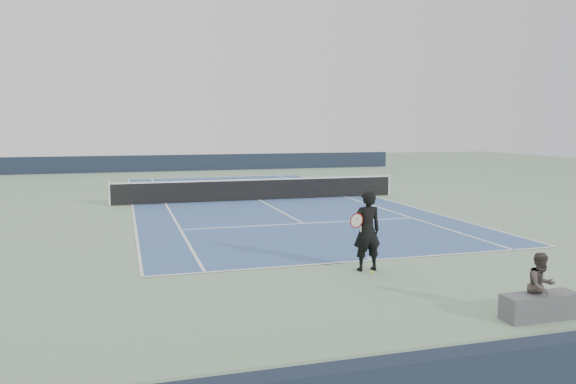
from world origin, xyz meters
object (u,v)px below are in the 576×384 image
object	(u,v)px
tennis_net	(259,189)
spectator_bench	(541,296)
tennis_player	(367,231)
tennis_ball	(372,272)

from	to	relation	value
tennis_net	spectator_bench	distance (m)	16.56
tennis_player	tennis_ball	distance (m)	0.95
tennis_net	tennis_player	size ratio (longest dim) A/B	6.97
tennis_player	tennis_net	bearing A→B (deg)	87.63
tennis_ball	spectator_bench	size ratio (longest dim) A/B	0.05
tennis_net	spectator_bench	size ratio (longest dim) A/B	9.23
tennis_net	tennis_ball	distance (m)	13.03
tennis_player	spectator_bench	distance (m)	4.15
tennis_net	tennis_ball	xyz separation A→B (m)	(-0.52, -13.01, -0.47)
tennis_net	spectator_bench	world-z (taller)	spectator_bench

